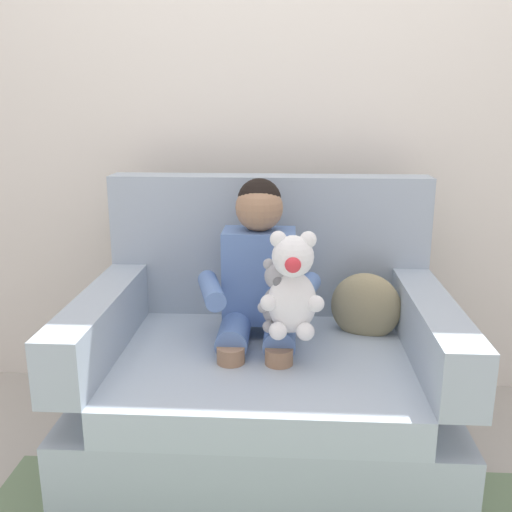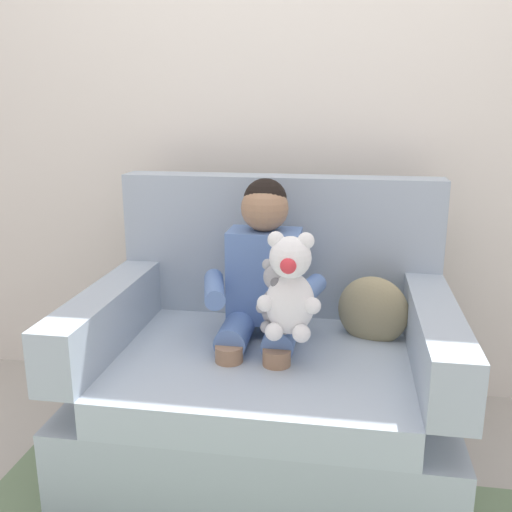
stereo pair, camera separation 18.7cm
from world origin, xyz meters
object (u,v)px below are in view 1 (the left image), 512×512
(seated_child, at_px, (258,285))
(plush_grey, at_px, (279,297))
(armchair, at_px, (265,376))
(plush_white, at_px, (292,287))
(throw_pillow, at_px, (366,307))

(seated_child, xyz_separation_m, plush_grey, (0.08, -0.15, 0.01))
(armchair, distance_m, seated_child, 0.34)
(plush_white, relative_size, throw_pillow, 1.32)
(plush_white, bearing_deg, seated_child, 117.20)
(armchair, relative_size, throw_pillow, 4.85)
(plush_white, bearing_deg, plush_grey, 133.86)
(armchair, xyz_separation_m, plush_white, (0.09, -0.17, 0.40))
(plush_grey, xyz_separation_m, plush_white, (0.04, -0.04, 0.05))
(seated_child, relative_size, plush_white, 2.41)
(plush_grey, height_order, throw_pillow, plush_grey)
(seated_child, distance_m, throw_pillow, 0.42)
(armchair, height_order, plush_white, armchair)
(plush_white, bearing_deg, throw_pillow, 41.79)
(plush_white, height_order, throw_pillow, plush_white)
(throw_pillow, bearing_deg, seated_child, -166.15)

